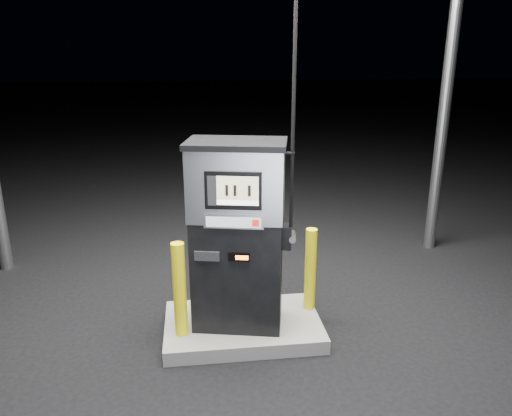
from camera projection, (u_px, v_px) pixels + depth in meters
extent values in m
plane|color=black|center=(243.00, 333.00, 5.22)|extent=(80.00, 80.00, 0.00)
cube|color=slate|center=(243.00, 326.00, 5.19)|extent=(1.60, 1.00, 0.15)
cylinder|color=gray|center=(446.00, 93.00, 6.77)|extent=(0.16, 0.16, 4.50)
cube|color=black|center=(238.00, 271.00, 4.96)|extent=(0.95, 0.67, 1.14)
cube|color=silver|center=(237.00, 183.00, 4.67)|extent=(0.98, 0.69, 0.69)
cube|color=black|center=(236.00, 144.00, 4.56)|extent=(1.02, 0.74, 0.05)
cube|color=black|center=(233.00, 191.00, 4.43)|extent=(0.51, 0.13, 0.35)
cube|color=tan|center=(237.00, 188.00, 4.40)|extent=(0.37, 0.08, 0.22)
cube|color=white|center=(238.00, 203.00, 4.44)|extent=(0.37, 0.08, 0.05)
cube|color=silver|center=(234.00, 222.00, 4.52)|extent=(0.54, 0.14, 0.13)
cube|color=#AAADB2|center=(233.00, 222.00, 4.50)|extent=(0.49, 0.11, 0.10)
cube|color=red|center=(256.00, 223.00, 4.48)|extent=(0.06, 0.02, 0.06)
cube|color=black|center=(239.00, 257.00, 4.62)|extent=(0.20, 0.06, 0.08)
cube|color=#F1550C|center=(242.00, 258.00, 4.61)|extent=(0.12, 0.03, 0.04)
cube|color=black|center=(207.00, 256.00, 4.64)|extent=(0.24, 0.07, 0.09)
cube|color=black|center=(287.00, 236.00, 4.80)|extent=(0.12, 0.18, 0.23)
cylinder|color=gray|center=(293.00, 237.00, 4.80)|extent=(0.10, 0.21, 0.06)
cylinder|color=black|center=(294.00, 73.00, 4.28)|extent=(0.04, 0.04, 2.83)
cylinder|color=yellow|center=(180.00, 290.00, 4.78)|extent=(0.16, 0.16, 0.96)
cylinder|color=yellow|center=(310.00, 269.00, 5.28)|extent=(0.15, 0.15, 0.91)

